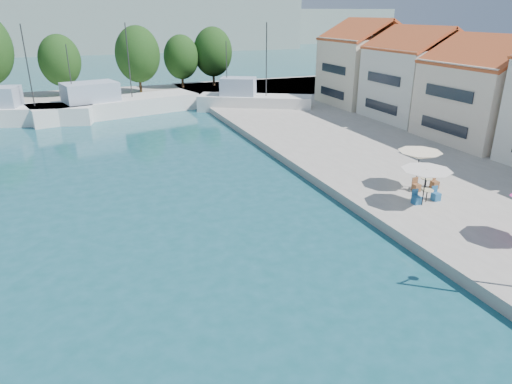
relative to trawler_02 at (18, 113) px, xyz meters
name	(u,v)px	position (x,y,z in m)	size (l,w,h in m)	color
quay_right	(490,154)	(36.04, -27.03, -0.77)	(32.00, 92.00, 0.60)	gray
quay_far	(78,101)	(6.04, 9.97, -0.77)	(90.00, 16.00, 0.60)	gray
hill_east	(205,26)	(54.04, 122.97, 4.93)	(140.00, 40.00, 12.00)	gray
building_04	(490,87)	(38.04, -24.03, 3.95)	(9.00, 8.80, 9.20)	beige
building_05	(418,72)	(38.04, -15.03, 4.19)	(8.40, 8.80, 9.70)	silver
building_06	(366,61)	(38.04, -6.03, 4.43)	(9.00, 8.80, 10.20)	beige
trawler_02	(18,113)	(0.00, 0.00, 0.00)	(14.98, 7.38, 10.20)	white
trawler_03	(113,106)	(9.61, 0.83, 0.00)	(19.03, 9.06, 10.20)	silver
trawler_04	(252,102)	(25.02, -2.66, 0.00)	(13.14, 9.35, 10.20)	silver
tree_05	(60,60)	(4.54, 13.04, 3.99)	(5.22, 5.22, 7.72)	#3F2B19
tree_06	(138,54)	(14.25, 11.73, 4.55)	(5.88, 5.88, 8.70)	#3F2B19
tree_07	(181,57)	(20.65, 14.31, 3.78)	(4.98, 4.98, 7.37)	#3F2B19
tree_08	(213,52)	(25.44, 14.50, 4.35)	(5.65, 5.65, 8.36)	#3F2B19
umbrella_white	(426,174)	(23.41, -33.93, 1.41)	(2.78, 2.78, 2.13)	black
umbrella_cream	(420,155)	(24.98, -31.47, 1.62)	(2.65, 2.65, 2.34)	black
cafe_table_02	(426,197)	(23.94, -33.64, -0.18)	(1.82, 0.70, 0.76)	black
cafe_table_03	(426,185)	(25.26, -32.02, -0.18)	(1.82, 0.70, 0.76)	black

